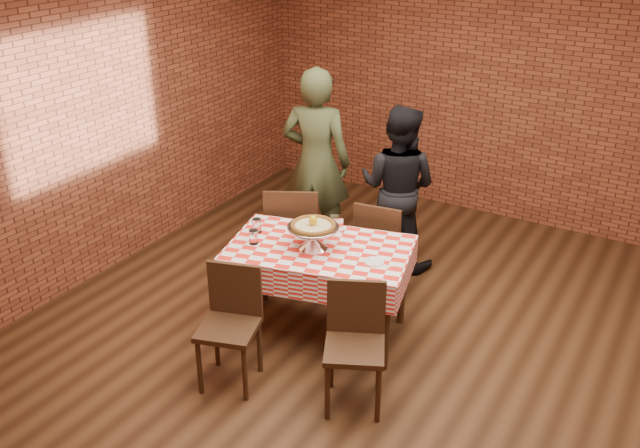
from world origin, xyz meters
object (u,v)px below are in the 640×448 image
(pizza, at_px, (313,226))
(water_glass_left, at_px, (254,237))
(water_glass_right, at_px, (257,225))
(chair_far_right, at_px, (383,246))
(table, at_px, (319,291))
(diner_olive, at_px, (316,162))
(pizza_stand, at_px, (313,237))
(diner_black, at_px, (398,187))
(chair_far_left, at_px, (293,232))
(chair_near_right, at_px, (354,351))
(chair_near_left, at_px, (228,331))
(condiment_caddy, at_px, (337,224))

(pizza, distance_m, water_glass_left, 0.47)
(water_glass_right, distance_m, chair_far_right, 1.15)
(table, height_order, diner_olive, diner_olive)
(pizza_stand, bearing_deg, diner_black, 88.06)
(water_glass_left, distance_m, diner_olive, 1.46)
(water_glass_left, bearing_deg, chair_far_left, 101.97)
(pizza_stand, xyz_separation_m, chair_far_left, (-0.59, 0.64, -0.38))
(water_glass_right, distance_m, chair_far_left, 0.72)
(diner_black, bearing_deg, chair_far_left, 47.12)
(chair_near_right, bearing_deg, chair_far_left, 110.25)
(diner_black, bearing_deg, water_glass_right, 65.31)
(water_glass_right, height_order, chair_near_left, water_glass_right)
(chair_near_right, relative_size, diner_olive, 0.49)
(pizza, relative_size, water_glass_right, 3.03)
(pizza_stand, distance_m, chair_far_right, 0.95)
(pizza_stand, bearing_deg, condiment_caddy, 86.35)
(condiment_caddy, bearing_deg, table, -119.49)
(table, xyz_separation_m, chair_far_left, (-0.63, 0.60, 0.09))
(chair_far_left, distance_m, diner_black, 1.03)
(chair_far_left, relative_size, diner_olive, 0.53)
(chair_near_right, xyz_separation_m, chair_far_right, (-0.50, 1.44, 0.01))
(table, relative_size, diner_olive, 0.75)
(pizza, xyz_separation_m, chair_near_right, (0.67, -0.59, -0.50))
(pizza_stand, xyz_separation_m, chair_near_left, (-0.19, -0.83, -0.41))
(pizza, relative_size, water_glass_left, 3.03)
(diner_olive, distance_m, diner_black, 0.80)
(water_glass_left, height_order, chair_near_right, chair_near_right)
(chair_near_left, distance_m, chair_far_right, 1.71)
(condiment_caddy, xyz_separation_m, chair_near_right, (0.65, -0.91, -0.39))
(pizza, xyz_separation_m, water_glass_left, (-0.42, -0.17, -0.13))
(water_glass_right, xyz_separation_m, chair_near_left, (0.33, -0.83, -0.38))
(table, bearing_deg, chair_far_right, 79.97)
(table, height_order, water_glass_right, water_glass_right)
(pizza, relative_size, chair_near_left, 0.39)
(water_glass_right, xyz_separation_m, diner_black, (0.56, 1.39, -0.06))
(water_glass_left, relative_size, water_glass_right, 1.00)
(pizza, bearing_deg, diner_olive, 120.09)
(chair_far_right, relative_size, diner_black, 0.58)
(table, distance_m, chair_near_right, 0.90)
(chair_near_right, height_order, chair_far_right, chair_far_right)
(water_glass_left, height_order, water_glass_right, same)
(pizza, distance_m, chair_far_left, 0.99)
(table, distance_m, water_glass_left, 0.66)
(pizza_stand, distance_m, diner_black, 1.40)
(pizza, distance_m, condiment_caddy, 0.34)
(table, relative_size, water_glass_right, 12.06)
(chair_near_left, bearing_deg, pizza_stand, 59.73)
(chair_near_left, height_order, chair_far_right, chair_far_right)
(table, bearing_deg, pizza_stand, -134.78)
(chair_near_right, bearing_deg, diner_black, 81.90)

